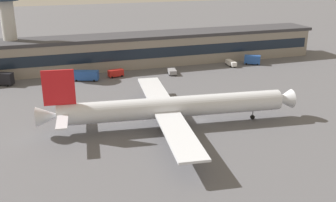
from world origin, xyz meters
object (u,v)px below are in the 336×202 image
pushback_tractor (172,72)px  catering_truck (1,78)px  control_tower (8,18)px  stair_truck (252,59)px  crew_van (116,73)px  fuel_truck (85,75)px  belt_loader (231,63)px  airliner (169,107)px

pushback_tractor → catering_truck: catering_truck is taller
control_tower → stair_truck: size_ratio=4.93×
crew_van → fuel_truck: size_ratio=0.62×
pushback_tractor → catering_truck: bearing=174.6°
belt_loader → fuel_truck: size_ratio=0.73×
pushback_tractor → airliner: bearing=-109.9°
airliner → control_tower: control_tower is taller
belt_loader → stair_truck: (8.74, -0.45, 0.83)m
belt_loader → control_tower: bearing=168.5°
airliner → stair_truck: size_ratio=9.83×
fuel_truck → catering_truck: bearing=172.9°
airliner → control_tower: (-37.07, 63.88, 14.75)m
stair_truck → crew_van: bearing=-179.3°
airliner → crew_van: airliner is taller
control_tower → fuel_truck: bearing=-38.6°
belt_loader → pushback_tractor: 25.73m
belt_loader → pushback_tractor: (-25.36, -4.35, -0.10)m
airliner → belt_loader: size_ratio=9.67×
belt_loader → catering_truck: (-81.61, 0.98, 1.14)m
crew_van → pushback_tractor: size_ratio=1.07×
airliner → belt_loader: (41.16, 47.94, -3.64)m
control_tower → belt_loader: 81.93m
crew_van → stair_truck: (53.51, 0.69, 0.52)m
pushback_tractor → control_tower: bearing=159.0°
airliner → fuel_truck: airliner is taller
airliner → belt_loader: 63.29m
crew_van → catering_truck: catering_truck is taller
airliner → fuel_truck: 47.89m
fuel_truck → airliner: bearing=-72.7°
airliner → pushback_tractor: 46.51m
catering_truck → stair_truck: bearing=-0.9°
control_tower → belt_loader: size_ratio=4.85×
belt_loader → stair_truck: size_ratio=1.02×
catering_truck → pushback_tractor: bearing=-5.4°
fuel_truck → crew_van: bearing=6.2°
catering_truck → stair_truck: (90.35, -1.43, -0.31)m
crew_van → stair_truck: size_ratio=0.87×
fuel_truck → belt_loader: bearing=2.4°
belt_loader → pushback_tractor: belt_loader is taller
control_tower → crew_van: (33.45, -17.09, -18.08)m
catering_truck → fuel_truck: size_ratio=0.86×
crew_van → catering_truck: (-36.84, 2.12, 0.83)m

